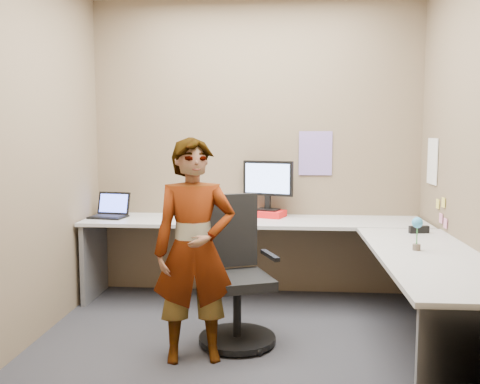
# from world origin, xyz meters

# --- Properties ---
(ground) EXTENTS (3.00, 3.00, 0.00)m
(ground) POSITION_xyz_m (0.00, 0.00, 0.00)
(ground) COLOR #232328
(ground) RESTS_ON ground
(wall_back) EXTENTS (3.00, 0.00, 3.00)m
(wall_back) POSITION_xyz_m (0.00, 1.30, 1.35)
(wall_back) COLOR brown
(wall_back) RESTS_ON ground
(wall_right) EXTENTS (0.00, 2.70, 2.70)m
(wall_right) POSITION_xyz_m (1.50, 0.00, 1.35)
(wall_right) COLOR brown
(wall_right) RESTS_ON ground
(wall_left) EXTENTS (0.00, 2.70, 2.70)m
(wall_left) POSITION_xyz_m (-1.50, 0.00, 1.35)
(wall_left) COLOR brown
(wall_left) RESTS_ON ground
(desk) EXTENTS (2.98, 2.58, 0.73)m
(desk) POSITION_xyz_m (0.44, 0.39, 0.59)
(desk) COLOR #B2B2B2
(desk) RESTS_ON ground
(paper_ream) EXTENTS (0.35, 0.30, 0.06)m
(paper_ream) POSITION_xyz_m (0.12, 1.14, 0.76)
(paper_ream) COLOR red
(paper_ream) RESTS_ON desk
(monitor) EXTENTS (0.45, 0.21, 0.45)m
(monitor) POSITION_xyz_m (0.12, 1.16, 1.05)
(monitor) COLOR black
(monitor) RESTS_ON paper_ream
(laptop) EXTENTS (0.34, 0.30, 0.22)m
(laptop) POSITION_xyz_m (-1.29, 1.01, 0.79)
(laptop) COLOR black
(laptop) RESTS_ON desk
(trackball_mouse) EXTENTS (0.12, 0.08, 0.07)m
(trackball_mouse) POSITION_xyz_m (-0.45, 0.87, 0.76)
(trackball_mouse) COLOR #B7B7BC
(trackball_mouse) RESTS_ON desk
(origami) EXTENTS (0.10, 0.10, 0.06)m
(origami) POSITION_xyz_m (-0.23, 0.75, 0.76)
(origami) COLOR white
(origami) RESTS_ON desk
(stapler) EXTENTS (0.15, 0.07, 0.05)m
(stapler) POSITION_xyz_m (1.28, 0.43, 0.76)
(stapler) COLOR black
(stapler) RESTS_ON desk
(flower) EXTENTS (0.07, 0.07, 0.22)m
(flower) POSITION_xyz_m (1.12, -0.18, 0.87)
(flower) COLOR brown
(flower) RESTS_ON desk
(calendar_purple) EXTENTS (0.30, 0.01, 0.40)m
(calendar_purple) POSITION_xyz_m (0.55, 1.29, 1.30)
(calendar_purple) COLOR #846BB7
(calendar_purple) RESTS_ON wall_back
(calendar_white) EXTENTS (0.01, 0.28, 0.38)m
(calendar_white) POSITION_xyz_m (1.49, 0.90, 1.25)
(calendar_white) COLOR white
(calendar_white) RESTS_ON wall_right
(sticky_note_a) EXTENTS (0.01, 0.07, 0.07)m
(sticky_note_a) POSITION_xyz_m (1.49, 0.55, 0.95)
(sticky_note_a) COLOR #F2E059
(sticky_note_a) RESTS_ON wall_right
(sticky_note_b) EXTENTS (0.01, 0.07, 0.07)m
(sticky_note_b) POSITION_xyz_m (1.49, 0.60, 0.82)
(sticky_note_b) COLOR pink
(sticky_note_b) RESTS_ON wall_right
(sticky_note_c) EXTENTS (0.01, 0.07, 0.07)m
(sticky_note_c) POSITION_xyz_m (1.49, 0.48, 0.80)
(sticky_note_c) COLOR pink
(sticky_note_c) RESTS_ON wall_right
(sticky_note_d) EXTENTS (0.01, 0.07, 0.07)m
(sticky_note_d) POSITION_xyz_m (1.49, 0.70, 0.92)
(sticky_note_d) COLOR #F2E059
(sticky_note_d) RESTS_ON wall_right
(office_chair) EXTENTS (0.59, 0.59, 1.02)m
(office_chair) POSITION_xyz_m (-0.08, 0.04, 0.42)
(office_chair) COLOR black
(office_chair) RESTS_ON ground
(person) EXTENTS (0.59, 0.46, 1.45)m
(person) POSITION_xyz_m (-0.31, -0.29, 0.73)
(person) COLOR #999399
(person) RESTS_ON ground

